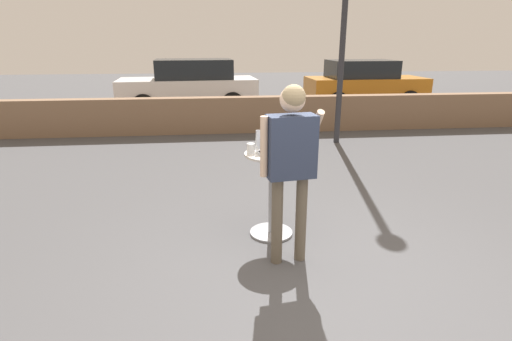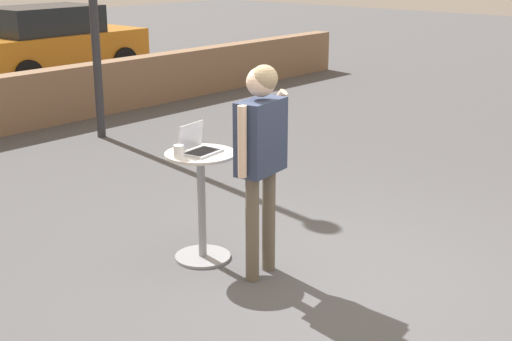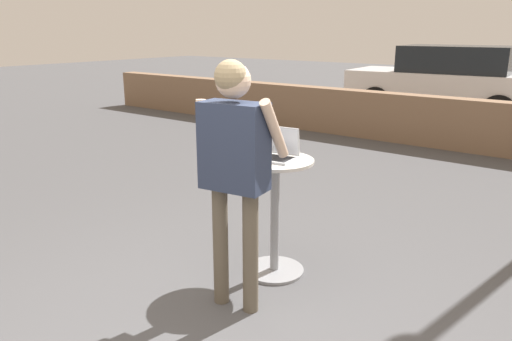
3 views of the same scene
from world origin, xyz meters
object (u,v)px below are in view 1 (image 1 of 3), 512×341
object	(u,v)px
parked_car_near_street	(190,85)
standing_person	(291,152)
cafe_table	(272,188)
laptop	(271,148)
coffee_mug	(251,148)
parked_car_further_down	(364,83)

from	to	relation	value
parked_car_near_street	standing_person	bearing A→B (deg)	-81.37
cafe_table	laptop	xyz separation A→B (m)	(-0.01, 0.02, 0.46)
coffee_mug	standing_person	world-z (taller)	standing_person
standing_person	parked_car_further_down	size ratio (longest dim) A/B	0.46
laptop	parked_car_near_street	distance (m)	8.56
laptop	parked_car_further_down	xyz separation A→B (m)	(4.38, 8.79, -0.25)
cafe_table	standing_person	distance (m)	0.83
cafe_table	parked_car_further_down	xyz separation A→B (m)	(4.38, 8.81, 0.21)
laptop	parked_car_near_street	bearing A→B (deg)	98.66
cafe_table	coffee_mug	world-z (taller)	coffee_mug
coffee_mug	parked_car_near_street	world-z (taller)	parked_car_near_street
coffee_mug	cafe_table	bearing A→B (deg)	-4.24
cafe_table	coffee_mug	bearing A→B (deg)	175.76
parked_car_further_down	coffee_mug	bearing A→B (deg)	-117.65
coffee_mug	parked_car_further_down	distance (m)	9.93
parked_car_near_street	parked_car_further_down	xyz separation A→B (m)	(5.67, 0.33, -0.04)
parked_car_further_down	laptop	bearing A→B (deg)	-116.51
laptop	standing_person	bearing A→B (deg)	-81.79
cafe_table	standing_person	xyz separation A→B (m)	(0.08, -0.60, 0.58)
coffee_mug	standing_person	xyz separation A→B (m)	(0.31, -0.62, 0.12)
laptop	coffee_mug	world-z (taller)	laptop
coffee_mug	standing_person	distance (m)	0.70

